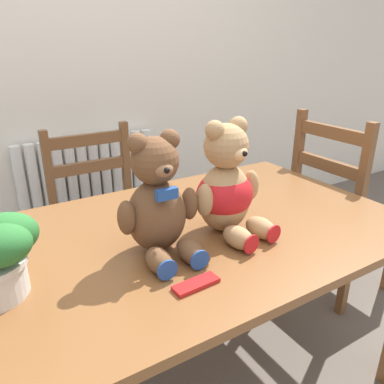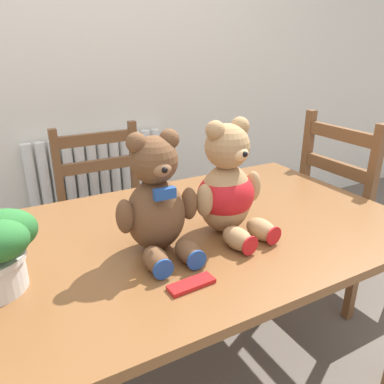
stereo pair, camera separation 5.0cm
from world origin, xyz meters
TOP-DOWN VIEW (x-y plane):
  - wall_back at (0.00, 1.76)m, footprint 8.00×0.04m
  - radiator at (0.04, 1.69)m, footprint 0.86×0.10m
  - dining_table at (0.00, 0.46)m, footprint 1.59×0.93m
  - wooden_chair_behind at (-0.03, 1.25)m, footprint 0.46×0.45m
  - wooden_chair_side at (1.08, 0.64)m, footprint 0.43×0.44m
  - teddy_bear_left at (-0.12, 0.39)m, footprint 0.26×0.26m
  - teddy_bear_right at (0.13, 0.40)m, footprint 0.27×0.29m
  - chocolate_bar at (-0.12, 0.18)m, footprint 0.13×0.05m

SIDE VIEW (x-z plane):
  - radiator at x=0.04m, z-range -0.03..0.76m
  - wooden_chair_behind at x=-0.03m, z-range -0.01..0.91m
  - wooden_chair_side at x=1.08m, z-range -0.02..0.98m
  - dining_table at x=0.00m, z-range 0.28..1.00m
  - chocolate_bar at x=-0.12m, z-range 0.72..0.74m
  - teddy_bear_right at x=0.13m, z-range 0.68..1.07m
  - teddy_bear_left at x=-0.12m, z-range 0.70..1.07m
  - wall_back at x=0.00m, z-range 0.00..2.60m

